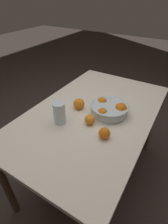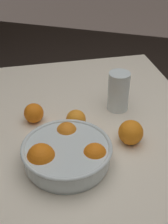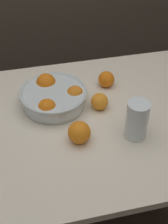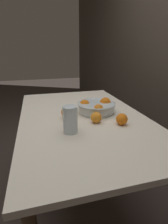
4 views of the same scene
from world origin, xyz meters
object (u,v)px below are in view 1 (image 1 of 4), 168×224
Objects in this scene: orange_loose_front at (90,120)px; orange_loose_aside at (104,133)px; fruit_bowl at (109,109)px; orange_loose_near_bowl at (79,104)px; juice_glass at (60,114)px.

orange_loose_aside is (0.07, 0.14, 0.00)m from orange_loose_front.
fruit_bowl is 3.30× the size of orange_loose_near_bowl.
juice_glass is 0.20m from orange_loose_near_bowl.
fruit_bowl is 0.23m from orange_loose_near_bowl.
orange_loose_aside is at bearing 17.74° from fruit_bowl.
fruit_bowl reaches higher than orange_loose_front.
fruit_bowl is at bearing 104.18° from orange_loose_near_bowl.
fruit_bowl reaches higher than orange_loose_aside.
orange_loose_front is at bearing 53.46° from orange_loose_near_bowl.
orange_loose_near_bowl is at bearing -75.82° from fruit_bowl.
orange_loose_near_bowl is 1.19× the size of orange_loose_front.
orange_loose_near_bowl is 1.16× the size of orange_loose_aside.
orange_loose_near_bowl is at bearing 174.30° from juice_glass.
orange_loose_front is at bearing -116.05° from orange_loose_aside.
juice_glass reaches higher than fruit_bowl.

